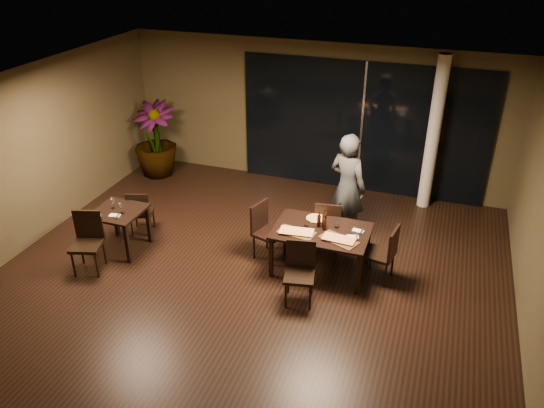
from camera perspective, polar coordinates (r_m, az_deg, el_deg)
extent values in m
plane|color=black|center=(8.43, -2.91, -8.69)|extent=(8.00, 8.00, 0.00)
cube|color=#484026|center=(11.18, 4.69, 9.57)|extent=(8.00, 0.10, 3.00)
cube|color=#484026|center=(9.78, -25.84, 3.95)|extent=(0.10, 8.00, 3.00)
cube|color=silver|center=(7.04, -3.52, 11.36)|extent=(8.00, 8.00, 0.04)
cube|color=black|center=(10.95, 9.64, 8.03)|extent=(5.00, 0.06, 2.70)
cylinder|color=white|center=(10.49, 16.96, 7.16)|extent=(0.24, 0.24, 3.00)
cube|color=black|center=(8.40, 5.36, -2.92)|extent=(1.50, 1.00, 0.04)
cube|color=black|center=(8.40, -0.09, -5.79)|extent=(0.06, 0.06, 0.71)
cube|color=black|center=(8.14, 9.21, -7.49)|extent=(0.06, 0.06, 0.71)
cube|color=black|center=(9.11, 1.73, -2.86)|extent=(0.06, 0.06, 0.71)
cube|color=black|center=(8.86, 10.29, -4.32)|extent=(0.06, 0.06, 0.71)
cube|color=black|center=(9.29, -16.22, -0.77)|extent=(0.80, 0.80, 0.04)
cube|color=black|center=(9.42, -18.76, -3.38)|extent=(0.06, 0.06, 0.71)
cube|color=black|center=(9.06, -15.30, -4.18)|extent=(0.06, 0.06, 0.71)
cube|color=black|center=(9.88, -16.49, -1.46)|extent=(0.06, 0.06, 0.71)
cube|color=black|center=(9.53, -13.11, -2.14)|extent=(0.06, 0.06, 0.71)
cube|color=black|center=(9.13, 6.05, -2.25)|extent=(0.49, 0.49, 0.05)
cylinder|color=black|center=(9.39, 7.19, -2.99)|extent=(0.04, 0.04, 0.45)
cylinder|color=black|center=(9.42, 5.01, -2.78)|extent=(0.04, 0.04, 0.45)
cylinder|color=black|center=(9.09, 6.99, -4.14)|extent=(0.04, 0.04, 0.45)
cylinder|color=black|center=(9.11, 4.74, -3.92)|extent=(0.04, 0.04, 0.45)
cube|color=black|center=(8.84, 6.00, -1.50)|extent=(0.44, 0.10, 0.50)
cube|color=black|center=(7.85, 2.95, -7.76)|extent=(0.51, 0.51, 0.05)
cylinder|color=black|center=(7.86, 1.47, -9.75)|extent=(0.04, 0.04, 0.45)
cylinder|color=black|center=(7.84, 4.11, -9.95)|extent=(0.04, 0.04, 0.45)
cylinder|color=black|center=(8.14, 1.77, -8.21)|extent=(0.04, 0.04, 0.45)
cylinder|color=black|center=(8.12, 4.30, -8.40)|extent=(0.04, 0.04, 0.45)
cube|color=black|center=(7.87, 3.13, -5.45)|extent=(0.44, 0.12, 0.50)
cube|color=black|center=(8.82, -0.30, -3.17)|extent=(0.56, 0.56, 0.05)
cylinder|color=black|center=(8.73, -0.04, -5.34)|extent=(0.04, 0.04, 0.46)
cylinder|color=black|center=(8.98, 1.35, -4.29)|extent=(0.04, 0.04, 0.46)
cylinder|color=black|center=(8.92, -1.96, -4.57)|extent=(0.04, 0.04, 0.46)
cylinder|color=black|center=(9.16, -0.54, -3.56)|extent=(0.04, 0.04, 0.46)
cube|color=black|center=(8.80, -1.38, -1.34)|extent=(0.17, 0.44, 0.51)
cube|color=black|center=(8.48, 11.47, -5.32)|extent=(0.51, 0.51, 0.05)
cylinder|color=black|center=(8.79, 10.59, -5.68)|extent=(0.04, 0.04, 0.45)
cylinder|color=black|center=(8.50, 9.79, -6.89)|extent=(0.04, 0.04, 0.45)
cylinder|color=black|center=(8.71, 12.83, -6.26)|extent=(0.04, 0.04, 0.45)
cylinder|color=black|center=(8.42, 12.11, -7.51)|extent=(0.04, 0.04, 0.45)
cube|color=black|center=(8.30, 12.95, -4.21)|extent=(0.11, 0.44, 0.50)
cube|color=black|center=(9.85, -13.86, -0.83)|extent=(0.51, 0.51, 0.05)
cylinder|color=black|center=(10.04, -12.61, -1.41)|extent=(0.03, 0.03, 0.41)
cylinder|color=black|center=(10.13, -14.41, -1.39)|extent=(0.03, 0.03, 0.41)
cylinder|color=black|center=(9.77, -13.01, -2.36)|extent=(0.03, 0.03, 0.41)
cylinder|color=black|center=(9.85, -14.86, -2.33)|extent=(0.03, 0.03, 0.41)
cube|color=black|center=(9.59, -14.26, -0.17)|extent=(0.39, 0.16, 0.45)
cube|color=black|center=(8.99, -19.31, -4.23)|extent=(0.58, 0.58, 0.05)
cylinder|color=black|center=(9.04, -20.59, -6.07)|extent=(0.04, 0.04, 0.47)
cylinder|color=black|center=(8.90, -18.33, -6.21)|extent=(0.04, 0.04, 0.47)
cylinder|color=black|center=(9.32, -19.78, -4.78)|extent=(0.04, 0.04, 0.47)
cylinder|color=black|center=(9.19, -17.59, -4.90)|extent=(0.04, 0.04, 0.47)
cube|color=black|center=(9.02, -19.13, -2.11)|extent=(0.45, 0.17, 0.52)
imported|color=#2D3032|center=(9.26, 8.11, 1.80)|extent=(0.78, 0.66, 1.96)
imported|color=#27521B|center=(11.95, -12.47, 6.78)|extent=(0.97, 0.97, 1.65)
cube|color=#4A3118|center=(8.28, 2.65, -3.09)|extent=(0.61, 0.37, 0.01)
cube|color=#412514|center=(8.15, 7.20, -3.86)|extent=(0.66, 0.50, 0.01)
cylinder|color=#B53614|center=(8.68, 4.72, -1.57)|extent=(0.30, 0.30, 0.01)
cylinder|color=white|center=(8.46, 3.79, -2.11)|extent=(0.07, 0.07, 0.09)
cylinder|color=white|center=(8.47, 6.96, -2.24)|extent=(0.08, 0.08, 0.09)
cube|color=white|center=(8.26, 8.67, -3.52)|extent=(0.20, 0.14, 0.01)
cube|color=silver|center=(8.43, 9.25, -2.86)|extent=(0.19, 0.12, 0.01)
cube|color=silver|center=(9.12, -16.56, -1.19)|extent=(0.20, 0.14, 0.01)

